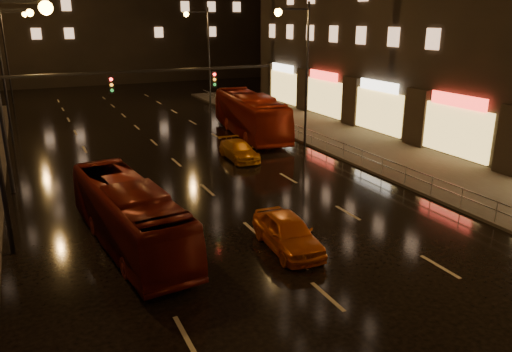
# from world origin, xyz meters

# --- Properties ---
(ground) EXTENTS (140.00, 140.00, 0.00)m
(ground) POSITION_xyz_m (0.00, 20.00, 0.00)
(ground) COLOR black
(ground) RESTS_ON ground
(sidewalk_right) EXTENTS (7.00, 70.00, 0.15)m
(sidewalk_right) POSITION_xyz_m (13.50, 15.00, 0.07)
(sidewalk_right) COLOR #38332D
(sidewalk_right) RESTS_ON ground
(traffic_signal) EXTENTS (15.31, 0.32, 6.20)m
(traffic_signal) POSITION_xyz_m (-5.06, 20.00, 4.74)
(traffic_signal) COLOR black
(traffic_signal) RESTS_ON ground
(railing_right) EXTENTS (0.05, 56.00, 1.00)m
(railing_right) POSITION_xyz_m (10.20, 18.00, 0.90)
(railing_right) COLOR #99999E
(railing_right) RESTS_ON sidewalk_right
(bus_red) EXTENTS (3.36, 9.93, 2.71)m
(bus_red) POSITION_xyz_m (-5.17, 10.76, 1.36)
(bus_red) COLOR #62140E
(bus_red) RESTS_ON ground
(bus_curb) EXTENTS (4.14, 12.09, 3.30)m
(bus_curb) POSITION_xyz_m (7.61, 27.21, 1.65)
(bus_curb) COLOR maroon
(bus_curb) RESTS_ON ground
(taxi_near) EXTENTS (2.00, 4.38, 1.46)m
(taxi_near) POSITION_xyz_m (0.50, 7.78, 0.73)
(taxi_near) COLOR #D66014
(taxi_near) RESTS_ON ground
(taxi_far) EXTENTS (1.79, 4.21, 1.21)m
(taxi_far) POSITION_xyz_m (4.00, 20.99, 0.61)
(taxi_far) COLOR #C17212
(taxi_far) RESTS_ON ground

